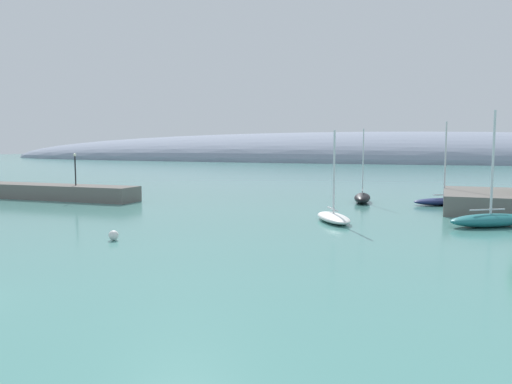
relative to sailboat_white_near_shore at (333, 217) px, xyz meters
The scene contains 8 objects.
breakwater_rocks 36.54m from the sailboat_white_near_shore, behind, with size 23.68×3.84×1.75m, color #66605B.
distant_ridge 181.17m from the sailboat_white_near_shore, 99.90° to the left, with size 375.15×86.96×25.12m, color gray.
sailboat_white_near_shore is the anchor object (origin of this frame).
sailboat_teal_mid_mooring 12.36m from the sailboat_white_near_shore, ahead, with size 7.18×5.97×9.20m.
sailboat_black_outer_mooring 15.24m from the sailboat_white_near_shore, 89.69° to the left, with size 2.46×6.09×8.34m.
sailboat_navy_end_of_line 18.07m from the sailboat_white_near_shore, 61.09° to the left, with size 6.93×4.68×9.01m.
mooring_buoy_white 18.17m from the sailboat_white_near_shore, 132.47° to the right, with size 0.69×0.69×0.69m, color silver.
harbor_lamp_post 32.75m from the sailboat_white_near_shore, behind, with size 0.36×0.36×3.80m.
Camera 1 is at (19.22, -12.51, 6.41)m, focal length 34.34 mm.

